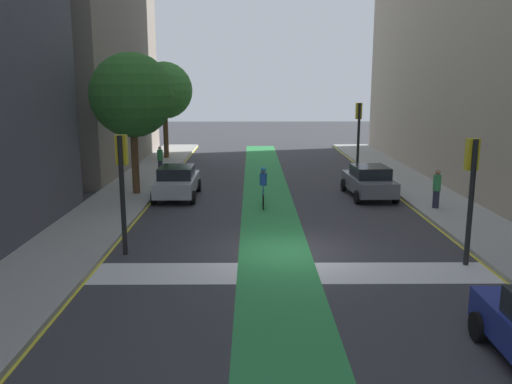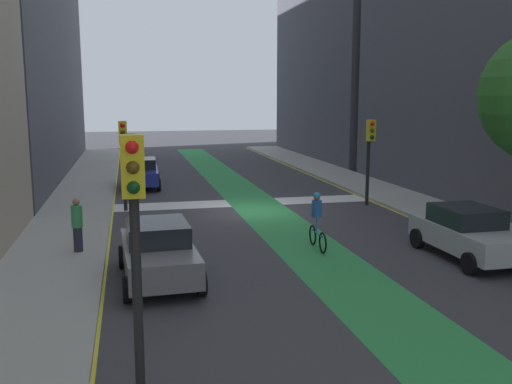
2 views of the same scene
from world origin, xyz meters
TOP-DOWN VIEW (x-y plane):
  - ground_plane at (0.00, 0.00)m, footprint 120.00×120.00m
  - bike_lane_paint at (-0.47, 0.00)m, footprint 2.40×60.00m
  - crosswalk_band at (0.00, -2.00)m, footprint 12.00×1.80m
  - sidewalk_left at (-7.50, 0.00)m, footprint 3.00×60.00m
  - curb_stripe_left at (-6.00, 0.00)m, footprint 0.16×60.00m
  - sidewalk_right at (7.50, 0.00)m, footprint 3.00×60.00m
  - curb_stripe_right at (6.00, 0.00)m, footprint 0.16×60.00m
  - traffic_signal_near_right at (5.41, -1.19)m, footprint 0.35×0.52m
  - traffic_signal_near_left at (-5.40, -0.07)m, footprint 0.35×0.52m
  - traffic_signal_far_right at (5.15, 14.84)m, footprint 0.35×0.52m
  - car_blue_right_near at (4.57, -7.78)m, footprint 2.12×4.25m
  - car_grey_right_far at (4.51, 8.59)m, footprint 2.18×4.28m
  - car_silver_left_far at (-4.87, 8.54)m, footprint 2.04×4.21m
  - cyclist_in_lane at (-0.71, 6.45)m, footprint 0.32×1.73m
  - pedestrian_sidewalk_right_a at (6.83, 5.68)m, footprint 0.34×0.34m

SIDE VIEW (x-z plane):
  - ground_plane at x=0.00m, z-range 0.00..0.00m
  - crosswalk_band at x=0.00m, z-range 0.00..0.01m
  - bike_lane_paint at x=-0.47m, z-range 0.00..0.01m
  - curb_stripe_left at x=-6.00m, z-range 0.00..0.01m
  - curb_stripe_right at x=6.00m, z-range 0.00..0.01m
  - sidewalk_left at x=-7.50m, z-range 0.00..0.15m
  - sidewalk_right at x=7.50m, z-range 0.00..0.15m
  - car_blue_right_near at x=4.57m, z-range 0.02..1.59m
  - car_grey_right_far at x=4.51m, z-range 0.02..1.59m
  - car_silver_left_far at x=-4.87m, z-range 0.02..1.59m
  - cyclist_in_lane at x=-0.71m, z-range 0.04..1.90m
  - pedestrian_sidewalk_right_a at x=6.83m, z-range 0.17..1.85m
  - traffic_signal_near_right at x=5.41m, z-range 0.80..4.69m
  - traffic_signal_near_left at x=-5.40m, z-range 0.80..4.70m
  - traffic_signal_far_right at x=5.15m, z-range 0.87..5.22m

